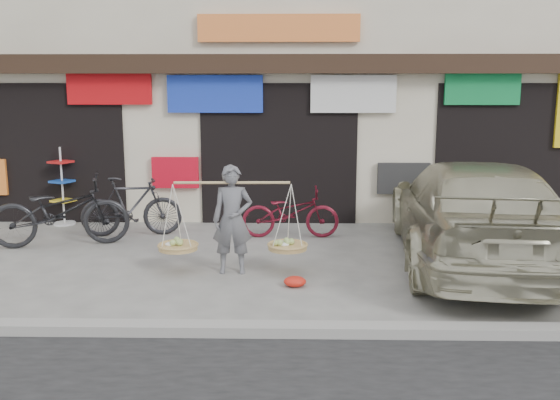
{
  "coord_description": "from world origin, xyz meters",
  "views": [
    {
      "loc": [
        0.28,
        -8.45,
        2.75
      ],
      "look_at": [
        0.08,
        0.9,
        0.95
      ],
      "focal_mm": 40.0,
      "sensor_mm": 36.0,
      "label": 1
    }
  ],
  "objects_px": {
    "bike_0": "(60,211)",
    "bike_1": "(131,207)",
    "bike_2": "(290,212)",
    "suv": "(473,212)",
    "display_rack": "(63,194)",
    "street_vendor": "(233,224)"
  },
  "relations": [
    {
      "from": "street_vendor",
      "to": "display_rack",
      "type": "xyz_separation_m",
      "value": [
        -3.57,
        3.01,
        -0.12
      ]
    },
    {
      "from": "bike_0",
      "to": "bike_1",
      "type": "bearing_deg",
      "value": -69.16
    },
    {
      "from": "suv",
      "to": "display_rack",
      "type": "bearing_deg",
      "value": -12.89
    },
    {
      "from": "street_vendor",
      "to": "suv",
      "type": "xyz_separation_m",
      "value": [
        3.6,
        0.59,
        0.07
      ]
    },
    {
      "from": "bike_1",
      "to": "bike_2",
      "type": "relative_size",
      "value": 1.04
    },
    {
      "from": "bike_1",
      "to": "bike_2",
      "type": "distance_m",
      "value": 2.85
    },
    {
      "from": "bike_1",
      "to": "display_rack",
      "type": "bearing_deg",
      "value": 52.28
    },
    {
      "from": "bike_2",
      "to": "suv",
      "type": "xyz_separation_m",
      "value": [
        2.78,
        -1.5,
        0.34
      ]
    },
    {
      "from": "street_vendor",
      "to": "bike_2",
      "type": "bearing_deg",
      "value": 66.84
    },
    {
      "from": "bike_0",
      "to": "suv",
      "type": "bearing_deg",
      "value": -111.18
    },
    {
      "from": "bike_2",
      "to": "display_rack",
      "type": "relative_size",
      "value": 1.14
    },
    {
      "from": "street_vendor",
      "to": "bike_0",
      "type": "bearing_deg",
      "value": 153.1
    },
    {
      "from": "street_vendor",
      "to": "bike_0",
      "type": "xyz_separation_m",
      "value": [
        -3.04,
        1.43,
        -0.13
      ]
    },
    {
      "from": "bike_1",
      "to": "display_rack",
      "type": "xyz_separation_m",
      "value": [
        -1.55,
        0.87,
        0.07
      ]
    },
    {
      "from": "bike_2",
      "to": "suv",
      "type": "distance_m",
      "value": 3.18
    },
    {
      "from": "street_vendor",
      "to": "suv",
      "type": "height_order",
      "value": "suv"
    },
    {
      "from": "bike_1",
      "to": "suv",
      "type": "bearing_deg",
      "value": -113.73
    },
    {
      "from": "bike_1",
      "to": "suv",
      "type": "xyz_separation_m",
      "value": [
        5.62,
        -1.55,
        0.25
      ]
    },
    {
      "from": "suv",
      "to": "display_rack",
      "type": "xyz_separation_m",
      "value": [
        -7.17,
        2.42,
        -0.18
      ]
    },
    {
      "from": "bike_0",
      "to": "bike_1",
      "type": "distance_m",
      "value": 1.24
    },
    {
      "from": "bike_2",
      "to": "suv",
      "type": "bearing_deg",
      "value": -119.7
    },
    {
      "from": "bike_1",
      "to": "bike_2",
      "type": "height_order",
      "value": "bike_1"
    }
  ]
}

